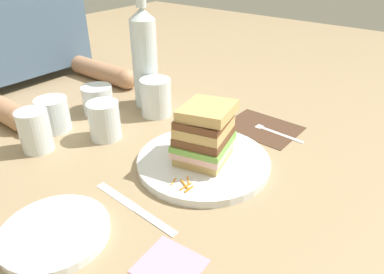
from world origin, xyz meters
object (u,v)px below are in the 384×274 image
object	(u,v)px
fork	(270,129)
empty_tumbler_2	(104,120)
empty_tumbler_0	(35,131)
empty_tumbler_3	(53,115)
empty_tumbler_1	(98,100)
napkin_dark	(262,127)
side_plate	(55,233)
sandwich	(205,134)
knife	(136,208)
main_plate	(203,162)
napkin_pink	(170,266)
water_bottle	(145,57)
juice_glass	(156,100)

from	to	relation	value
fork	empty_tumbler_2	bearing A→B (deg)	132.47
empty_tumbler_0	empty_tumbler_3	size ratio (longest dim) A/B	1.16
empty_tumbler_1	napkin_dark	bearing A→B (deg)	-63.88
side_plate	empty_tumbler_1	bearing A→B (deg)	42.17
sandwich	side_plate	world-z (taller)	sandwich
empty_tumbler_3	side_plate	size ratio (longest dim) A/B	0.47
empty_tumbler_1	empty_tumbler_3	world-z (taller)	empty_tumbler_3
knife	empty_tumbler_3	bearing A→B (deg)	77.10
main_plate	sandwich	distance (m)	0.07
fork	side_plate	distance (m)	0.53
empty_tumbler_0	knife	bearing A→B (deg)	-91.23
fork	napkin_pink	xyz separation A→B (m)	(-0.46, -0.07, -0.00)
water_bottle	side_plate	distance (m)	0.53
juice_glass	empty_tumbler_0	xyz separation A→B (m)	(-0.29, 0.08, 0.00)
sandwich	knife	bearing A→B (deg)	176.32
knife	empty_tumbler_1	world-z (taller)	empty_tumbler_1
water_bottle	empty_tumbler_0	distance (m)	0.34
main_plate	knife	bearing A→B (deg)	176.49
napkin_dark	empty_tumbler_2	world-z (taller)	empty_tumbler_2
empty_tumbler_1	side_plate	world-z (taller)	empty_tumbler_1
fork	empty_tumbler_1	xyz separation A→B (m)	(-0.19, 0.41, 0.03)
napkin_dark	empty_tumbler_3	distance (m)	0.51
knife	juice_glass	world-z (taller)	juice_glass
sandwich	fork	bearing A→B (deg)	-10.45
empty_tumbler_0	napkin_pink	distance (m)	0.45
water_bottle	empty_tumbler_1	world-z (taller)	water_bottle
empty_tumbler_1	side_plate	xyz separation A→B (m)	(-0.33, -0.30, -0.03)
napkin_dark	water_bottle	distance (m)	0.36
fork	empty_tumbler_1	world-z (taller)	empty_tumbler_1
main_plate	empty_tumbler_3	xyz separation A→B (m)	(-0.10, 0.38, 0.03)
side_plate	juice_glass	bearing A→B (deg)	22.48
empty_tumbler_2	side_plate	bearing A→B (deg)	-144.61
juice_glass	napkin_pink	size ratio (longest dim) A/B	1.10
sandwich	juice_glass	size ratio (longest dim) A/B	1.38
fork	empty_tumbler_3	xyz separation A→B (m)	(-0.32, 0.42, 0.04)
napkin_dark	side_plate	size ratio (longest dim) A/B	1.00
napkin_dark	main_plate	bearing A→B (deg)	175.20
napkin_dark	empty_tumbler_2	bearing A→B (deg)	134.91
empty_tumbler_3	napkin_pink	bearing A→B (deg)	-105.89
main_plate	empty_tumbler_0	bearing A→B (deg)	118.24
sandwich	juice_glass	distance (m)	0.27
main_plate	empty_tumbler_2	bearing A→B (deg)	100.65
napkin_dark	empty_tumbler_2	size ratio (longest dim) A/B	1.94
sandwich	juice_glass	xyz separation A→B (m)	(0.12, 0.24, -0.03)
empty_tumbler_2	sandwich	bearing A→B (deg)	-79.16
empty_tumbler_3	fork	bearing A→B (deg)	-52.86
fork	empty_tumbler_0	size ratio (longest dim) A/B	1.78
napkin_dark	juice_glass	distance (m)	0.28
empty_tumbler_0	napkin_dark	bearing A→B (deg)	-41.05
water_bottle	main_plate	bearing A→B (deg)	-116.21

